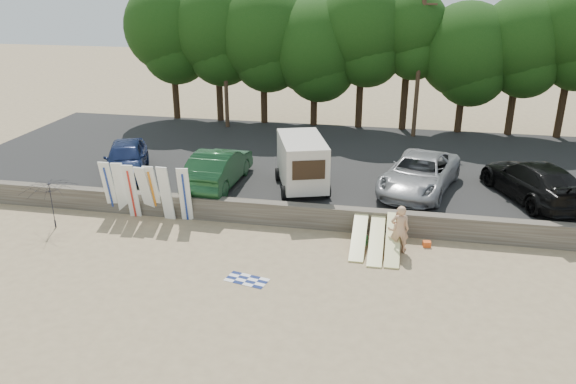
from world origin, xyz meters
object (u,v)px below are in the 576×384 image
Objects in this scene: car_1 at (218,167)px; car_2 at (419,174)px; beachgoer_a at (400,229)px; beachgoer_b at (397,230)px; car_3 at (533,181)px; beach_umbrella at (51,204)px; cooler at (362,240)px; car_0 at (126,158)px; box_trailer at (302,161)px.

car_1 is 9.38m from car_2.
beachgoer_b is at bearing -73.52° from beachgoer_a.
beachgoer_b is (-5.81, -4.78, -0.75)m from car_3.
car_2 is 2.53× the size of beach_umbrella.
cooler is at bearing -21.88° from beachgoer_a.
beach_umbrella is (-5.91, -4.57, -0.51)m from car_1.
cooler is (-2.22, -4.63, -1.37)m from car_2.
cooler is at bearing -99.75° from car_2.
beach_umbrella is (-13.02, -0.98, 0.91)m from cooler.
car_3 is (19.27, 0.35, 0.03)m from car_0.
box_trailer is 0.86× the size of car_0.
beachgoer_a is at bearing 156.60° from car_1.
car_0 is at bearing 80.05° from beach_umbrella.
box_trailer reaches higher than beachgoer_b.
car_0 is 0.93× the size of car_1.
beachgoer_b is 1.52m from cooler.
box_trailer is at bearing -174.50° from car_1.
car_2 is 5.17m from beachgoer_a.
beach_umbrella is (-0.91, -5.17, -0.47)m from car_0.
car_3 is at bearing -143.35° from beachgoer_a.
cooler is 0.16× the size of beach_umbrella.
beach_umbrella is at bearing -172.38° from box_trailer.
box_trailer is 1.78× the size of beach_umbrella.
car_1 reaches higher than beachgoer_b.
car_3 is 8.59m from cooler.
box_trailer is 0.70× the size of car_3.
car_3 is 7.62m from beachgoer_a.
car_1 is 13.95× the size of cooler.
car_1 is at bearing -17.79° from car_3.
box_trailer is at bearing -155.73° from car_2.
cooler is (3.14, -3.83, -1.90)m from box_trailer.
beachgoer_b is 0.69× the size of beach_umbrella.
car_2 reaches higher than beachgoer_b.
car_0 is at bearing 170.48° from cooler.
car_1 is 0.89× the size of car_3.
car_3 is at bearing 41.89° from cooler.
cooler is (-7.15, -4.54, -1.41)m from car_3.
beachgoer_a is at bearing -83.06° from car_2.
car_0 is 5.04m from car_1.
car_1 is at bearing -27.76° from car_0.
cooler is 13.09m from beach_umbrella.
cooler is at bearing 10.78° from car_3.
beach_umbrella is at bearing -6.30° from car_3.
car_3 is 15.75× the size of cooler.
car_0 is 0.82× the size of car_2.
beachgoer_b is 14.39m from beach_umbrella.
car_1 is 7.49m from beach_umbrella.
car_1 reaches higher than car_3.
cooler is at bearing 4.32° from beach_umbrella.
beachgoer_b is at bearing 17.84° from car_3.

